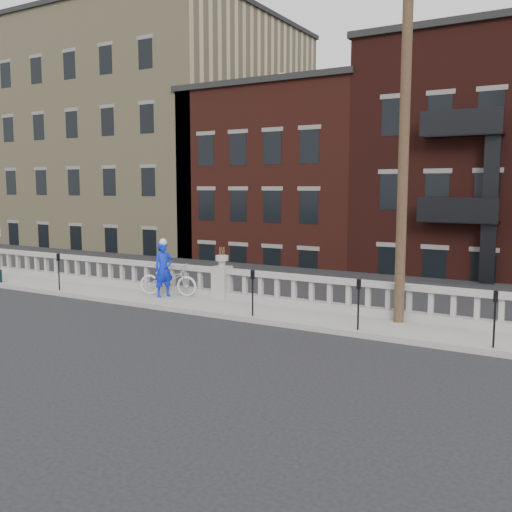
{
  "coord_description": "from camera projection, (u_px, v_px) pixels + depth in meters",
  "views": [
    {
      "loc": [
        10.67,
        -11.99,
        3.93
      ],
      "look_at": [
        1.78,
        3.2,
        1.79
      ],
      "focal_mm": 40.0,
      "sensor_mm": 36.0,
      "label": 1
    }
  ],
  "objects": [
    {
      "name": "ground",
      "position": [
        145.0,
        327.0,
        16.1
      ],
      "size": [
        120.0,
        120.0,
        0.0
      ],
      "primitive_type": "plane",
      "color": "black",
      "rests_on": "ground"
    },
    {
      "name": "balustrade",
      "position": [
        222.0,
        284.0,
        19.41
      ],
      "size": [
        28.0,
        0.34,
        1.03
      ],
      "color": "gray",
      "rests_on": "sidewalk"
    },
    {
      "name": "utility_pole",
      "position": [
        404.0,
        138.0,
        15.44
      ],
      "size": [
        1.6,
        0.28,
        10.0
      ],
      "color": "#422D1E",
      "rests_on": "sidewalk"
    },
    {
      "name": "bicycle",
      "position": [
        168.0,
        280.0,
        19.9
      ],
      "size": [
        2.22,
        1.29,
        1.1
      ],
      "primitive_type": "imported",
      "rotation": [
        0.0,
        0.0,
        1.85
      ],
      "color": "silver",
      "rests_on": "sidewalk"
    },
    {
      "name": "planter_pedestal",
      "position": [
        222.0,
        278.0,
        19.39
      ],
      "size": [
        0.55,
        0.55,
        1.76
      ],
      "color": "gray",
      "rests_on": "sidewalk"
    },
    {
      "name": "cyclist",
      "position": [
        164.0,
        269.0,
        19.62
      ],
      "size": [
        0.71,
        0.82,
        1.91
      ],
      "primitive_type": "imported",
      "rotation": [
        0.0,
        0.0,
        1.14
      ],
      "color": "#0D23CD",
      "rests_on": "sidewalk"
    },
    {
      "name": "parking_meter_c",
      "position": [
        358.0,
        299.0,
        15.05
      ],
      "size": [
        0.1,
        0.09,
        1.36
      ],
      "color": "black",
      "rests_on": "sidewalk"
    },
    {
      "name": "parking_meter_b",
      "position": [
        253.0,
        288.0,
        16.68
      ],
      "size": [
        0.1,
        0.09,
        1.36
      ],
      "color": "black",
      "rests_on": "sidewalk"
    },
    {
      "name": "sidewalk",
      "position": [
        206.0,
        305.0,
        18.66
      ],
      "size": [
        32.0,
        2.2,
        0.15
      ],
      "primitive_type": "cube",
      "color": "gray",
      "rests_on": "ground"
    },
    {
      "name": "lower_level",
      "position": [
        401.0,
        208.0,
        35.24
      ],
      "size": [
        80.0,
        44.0,
        20.8
      ],
      "color": "#605E59",
      "rests_on": "ground"
    },
    {
      "name": "parking_meter_a",
      "position": [
        59.0,
        268.0,
        20.82
      ],
      "size": [
        0.1,
        0.09,
        1.36
      ],
      "color": "black",
      "rests_on": "sidewalk"
    },
    {
      "name": "parking_meter_d",
      "position": [
        495.0,
        313.0,
        13.36
      ],
      "size": [
        0.1,
        0.09,
        1.36
      ],
      "color": "black",
      "rests_on": "sidewalk"
    }
  ]
}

